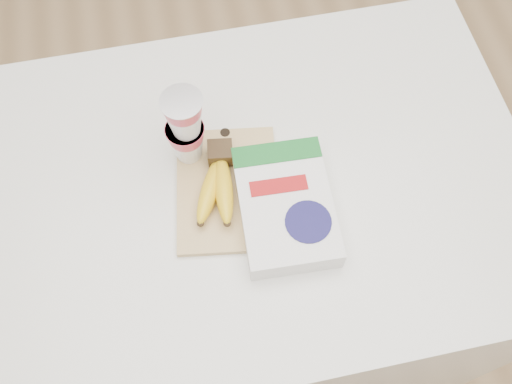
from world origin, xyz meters
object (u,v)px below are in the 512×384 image
bananas (217,183)px  cereal_box (286,206)px  cutting_board (228,189)px  table (243,260)px  yogurt_stack (185,127)px

bananas → cereal_box: (0.12, -0.07, -0.01)m
cutting_board → bananas: 0.03m
cutting_board → cereal_box: cereal_box is taller
cutting_board → cereal_box: 0.12m
table → cutting_board: 0.45m
cutting_board → table: bearing=34.1°
table → cereal_box: bearing=-45.8°
yogurt_stack → bananas: bearing=-65.0°
table → yogurt_stack: size_ratio=6.60×
bananas → cereal_box: 0.14m
table → bananas: bananas is taller
yogurt_stack → cereal_box: (0.16, -0.16, -0.08)m
cutting_board → yogurt_stack: yogurt_stack is taller
table → yogurt_stack: 0.57m
table → bananas: size_ratio=6.50×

